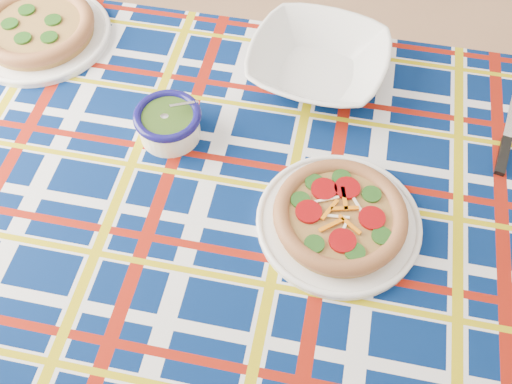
# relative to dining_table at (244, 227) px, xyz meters

# --- Properties ---
(floor) EXTENTS (4.00, 4.00, 0.00)m
(floor) POSITION_rel_dining_table_xyz_m (0.56, 0.52, -0.71)
(floor) COLOR tan
(floor) RESTS_ON ground
(dining_table) EXTENTS (1.85, 1.35, 0.79)m
(dining_table) POSITION_rel_dining_table_xyz_m (0.00, 0.00, 0.00)
(dining_table) COLOR brown
(dining_table) RESTS_ON floor
(tablecloth) EXTENTS (1.89, 1.39, 0.11)m
(tablecloth) POSITION_rel_dining_table_xyz_m (0.00, 0.00, 0.03)
(tablecloth) COLOR #04194C
(tablecloth) RESTS_ON dining_table
(main_focaccia_plate) EXTENTS (0.40, 0.40, 0.06)m
(main_focaccia_plate) POSITION_rel_dining_table_xyz_m (0.18, -0.04, 0.11)
(main_focaccia_plate) COLOR #A07238
(main_focaccia_plate) RESTS_ON tablecloth
(pesto_bowl) EXTENTS (0.15, 0.15, 0.08)m
(pesto_bowl) POSITION_rel_dining_table_xyz_m (-0.16, 0.18, 0.12)
(pesto_bowl) COLOR #203B10
(pesto_bowl) RESTS_ON tablecloth
(serving_bowl) EXTENTS (0.39, 0.39, 0.08)m
(serving_bowl) POSITION_rel_dining_table_xyz_m (0.16, 0.35, 0.12)
(serving_bowl) COLOR white
(serving_bowl) RESTS_ON tablecloth
(second_focaccia_plate) EXTENTS (0.44, 0.44, 0.06)m
(second_focaccia_plate) POSITION_rel_dining_table_xyz_m (-0.49, 0.47, 0.11)
(second_focaccia_plate) COLOR #A07238
(second_focaccia_plate) RESTS_ON tablecloth
(table_knife) EXTENTS (0.12, 0.24, 0.01)m
(table_knife) POSITION_rel_dining_table_xyz_m (0.57, 0.22, 0.09)
(table_knife) COLOR silver
(table_knife) RESTS_ON tablecloth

